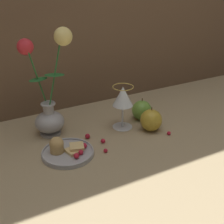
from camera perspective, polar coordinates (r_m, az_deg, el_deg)
name	(u,v)px	position (r m, az deg, el deg)	size (l,w,h in m)	color
ground_plane	(105,135)	(1.17, -1.31, -4.19)	(2.40, 2.40, 0.00)	#9E8966
vase	(49,100)	(1.14, -11.43, 2.14)	(0.18, 0.11, 0.39)	#A3A3A8
plate_with_pastries	(66,150)	(1.06, -8.42, -6.97)	(0.18, 0.18, 0.07)	#A3A3A8
wine_glass	(123,98)	(1.17, 1.99, 2.58)	(0.08, 0.08, 0.17)	silver
apple_beside_vase	(142,110)	(1.27, 5.46, 0.33)	(0.08, 0.08, 0.09)	#669938
apple_near_glass	(151,120)	(1.19, 7.15, -1.47)	(0.08, 0.08, 0.10)	#B2932D
berry_near_plate	(169,133)	(1.18, 10.37, -3.83)	(0.01, 0.01, 0.01)	#AD192D
berry_front_center	(87,136)	(1.15, -4.51, -4.43)	(0.02, 0.02, 0.02)	#AD192D
berry_by_glass_stem	(103,141)	(1.11, -1.66, -5.31)	(0.02, 0.02, 0.02)	#AD192D
berry_under_candlestick	(106,151)	(1.06, -1.19, -7.07)	(0.01, 0.01, 0.01)	#AD192D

